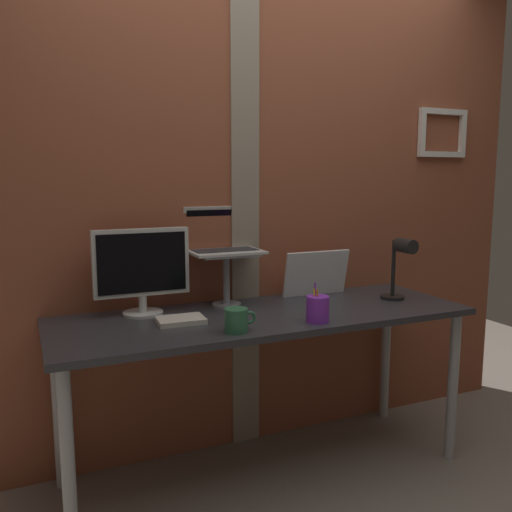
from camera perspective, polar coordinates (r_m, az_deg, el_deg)
name	(u,v)px	position (r m, az deg, el deg)	size (l,w,h in m)	color
ground_plane	(300,473)	(2.74, 4.72, -22.10)	(6.00, 6.00, 0.00)	gray
brick_wall_back	(260,207)	(2.79, 0.41, 5.28)	(3.17, 0.16, 2.48)	brown
desk	(265,330)	(2.48, 0.94, -7.90)	(1.91, 0.65, 0.78)	#333338
monitor	(142,267)	(2.44, -12.09, -1.12)	(0.43, 0.18, 0.39)	silver
laptop_stand	(226,271)	(2.56, -3.18, -1.57)	(0.28, 0.22, 0.26)	gray
laptop	(221,240)	(2.60, -3.73, 1.75)	(0.34, 0.29, 0.22)	silver
whiteboard_panel	(316,273)	(2.81, 6.44, -1.83)	(0.36, 0.02, 0.24)	white
desk_lamp	(401,263)	(2.74, 15.16, -0.68)	(0.12, 0.20, 0.32)	black
pen_cup	(317,309)	(2.31, 6.55, -5.62)	(0.10, 0.10, 0.17)	purple
coffee_mug	(237,320)	(2.16, -2.08, -6.85)	(0.13, 0.09, 0.10)	#33724C
paper_clutter_stack	(181,320)	(2.32, -8.03, -6.78)	(0.20, 0.14, 0.02)	silver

